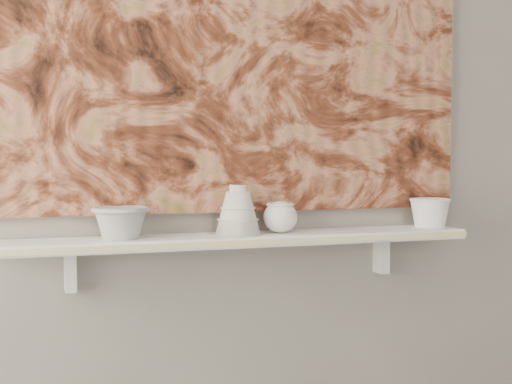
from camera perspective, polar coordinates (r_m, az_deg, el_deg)
name	(u,v)px	position (r m, az deg, el deg)	size (l,w,h in m)	color
wall_back	(234,93)	(2.17, -1.77, 7.94)	(3.60, 3.60, 0.00)	gray
shelf	(244,239)	(2.09, -0.98, -3.80)	(1.40, 0.18, 0.03)	silver
shelf_stripe	(254,243)	(2.00, -0.16, -4.09)	(1.40, 0.01, 0.02)	beige
bracket_left	(70,270)	(2.07, -14.64, -6.06)	(0.03, 0.06, 0.12)	silver
bracket_right	(381,254)	(2.35, 9.98, -4.94)	(0.03, 0.06, 0.12)	silver
painting	(235,29)	(2.19, -1.66, 12.94)	(1.50, 0.03, 1.10)	brown
house_motif	(371,133)	(2.32, 9.15, 4.67)	(0.09, 0.00, 0.08)	black
bowl_grey	(121,222)	(2.00, -10.77, -2.39)	(0.16, 0.16, 0.09)	gray
cup_cream	(280,217)	(2.12, 1.96, -2.03)	(0.10, 0.10, 0.09)	silver
bell_vessel	(238,209)	(2.08, -1.46, -1.40)	(0.13, 0.13, 0.15)	beige
bowl_white	(430,213)	(2.35, 13.74, -1.61)	(0.13, 0.13, 0.09)	white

